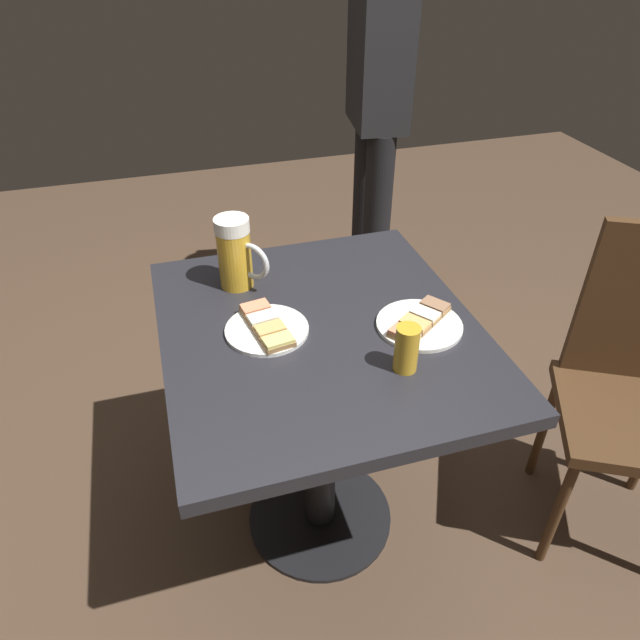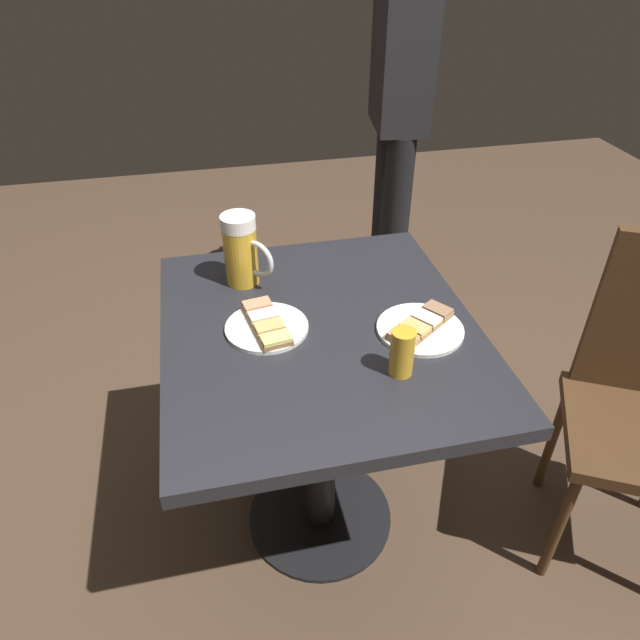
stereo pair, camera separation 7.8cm
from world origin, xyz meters
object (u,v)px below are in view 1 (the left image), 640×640
(beer_glass_small, at_px, (407,349))
(beer_mug, at_px, (236,253))
(patron_standing, at_px, (377,100))
(plate_far, at_px, (419,323))
(plate_near, at_px, (267,328))
(cafe_chair, at_px, (636,379))

(beer_glass_small, bearing_deg, beer_mug, 123.32)
(patron_standing, bearing_deg, plate_far, -7.00)
(plate_near, xyz_separation_m, beer_glass_small, (0.26, -0.21, 0.04))
(cafe_chair, bearing_deg, patron_standing, -47.93)
(plate_far, relative_size, cafe_chair, 0.22)
(plate_near, distance_m, cafe_chair, 1.00)
(beer_mug, distance_m, cafe_chair, 1.11)
(plate_near, relative_size, patron_standing, 0.12)
(plate_near, height_order, beer_mug, beer_mug)
(plate_far, distance_m, cafe_chair, 0.66)
(beer_glass_small, relative_size, cafe_chair, 0.12)
(plate_near, relative_size, beer_mug, 1.03)
(plate_far, xyz_separation_m, beer_glass_small, (-0.09, -0.13, 0.04))
(plate_near, bearing_deg, patron_standing, 56.90)
(plate_far, height_order, patron_standing, patron_standing)
(plate_far, height_order, beer_glass_small, beer_glass_small)
(beer_mug, bearing_deg, patron_standing, 48.99)
(plate_near, distance_m, plate_far, 0.36)
(cafe_chair, height_order, patron_standing, patron_standing)
(plate_near, xyz_separation_m, beer_mug, (-0.03, 0.22, 0.08))
(patron_standing, bearing_deg, cafe_chair, 22.68)
(plate_near, bearing_deg, beer_mug, 97.15)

